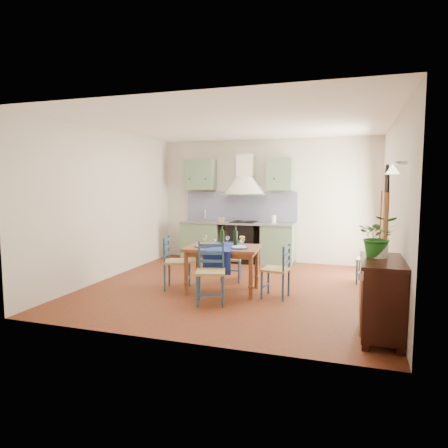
% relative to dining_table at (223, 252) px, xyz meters
% --- Properties ---
extents(floor, '(5.00, 5.00, 0.00)m').
position_rel_dining_table_xyz_m(floor, '(0.12, 0.33, -0.67)').
color(floor, '#4F2310').
rests_on(floor, ground).
extents(back_wall, '(5.00, 0.96, 2.80)m').
position_rel_dining_table_xyz_m(back_wall, '(-0.35, 2.62, 0.37)').
color(back_wall, beige).
rests_on(back_wall, ground).
extents(right_wall, '(0.26, 5.00, 2.80)m').
position_rel_dining_table_xyz_m(right_wall, '(2.62, 0.61, 0.66)').
color(right_wall, beige).
rests_on(right_wall, ground).
extents(left_wall, '(0.04, 5.00, 2.80)m').
position_rel_dining_table_xyz_m(left_wall, '(-2.38, 0.33, 0.73)').
color(left_wall, beige).
rests_on(left_wall, ground).
extents(ceiling, '(5.00, 5.00, 0.01)m').
position_rel_dining_table_xyz_m(ceiling, '(0.12, 0.33, 2.13)').
color(ceiling, white).
rests_on(ceiling, back_wall).
extents(dining_table, '(1.27, 0.97, 1.08)m').
position_rel_dining_table_xyz_m(dining_table, '(0.00, 0.00, 0.00)').
color(dining_table, brown).
rests_on(dining_table, ground).
extents(chair_near, '(0.54, 0.54, 0.92)m').
position_rel_dining_table_xyz_m(chair_near, '(0.03, -0.65, -0.20)').
color(chair_near, navy).
rests_on(chair_near, ground).
extents(chair_far, '(0.44, 0.44, 0.79)m').
position_rel_dining_table_xyz_m(chair_far, '(-0.07, 0.71, -0.27)').
color(chair_far, navy).
rests_on(chair_far, ground).
extents(chair_left, '(0.50, 0.50, 0.90)m').
position_rel_dining_table_xyz_m(chair_left, '(-0.83, -0.07, -0.21)').
color(chair_left, navy).
rests_on(chair_left, ground).
extents(chair_right, '(0.44, 0.44, 0.85)m').
position_rel_dining_table_xyz_m(chair_right, '(0.93, -0.06, -0.23)').
color(chair_right, navy).
rests_on(chair_right, ground).
extents(chair_spare, '(0.43, 0.43, 0.82)m').
position_rel_dining_table_xyz_m(chair_spare, '(2.35, 1.33, -0.25)').
color(chair_spare, navy).
rests_on(chair_spare, ground).
extents(sideboard, '(0.50, 1.05, 0.94)m').
position_rel_dining_table_xyz_m(sideboard, '(2.38, -1.31, -0.17)').
color(sideboard, black).
rests_on(sideboard, ground).
extents(potted_plant, '(0.46, 0.40, 0.50)m').
position_rel_dining_table_xyz_m(potted_plant, '(2.33, -1.17, 0.51)').
color(potted_plant, '#1C611D').
rests_on(potted_plant, sideboard).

